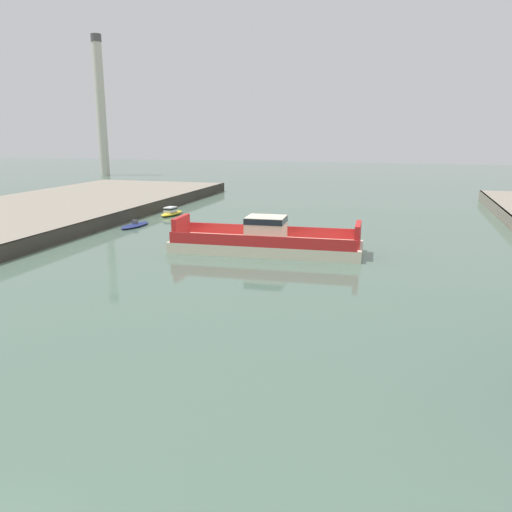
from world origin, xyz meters
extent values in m
cube|color=beige|center=(-1.83, 39.71, 0.55)|extent=(19.49, 6.84, 1.10)
cube|color=red|center=(-1.98, 42.56, 1.65)|extent=(18.42, 1.11, 1.10)
cube|color=red|center=(-1.68, 36.87, 1.65)|extent=(18.42, 1.11, 1.10)
cube|color=beige|center=(-1.83, 39.71, 2.37)|extent=(4.01, 3.40, 2.54)
cube|color=black|center=(-1.83, 39.71, 3.29)|extent=(4.05, 3.44, 0.60)
cube|color=red|center=(7.26, 40.20, 2.20)|extent=(0.72, 4.09, 2.20)
cube|color=red|center=(-10.92, 39.22, 2.20)|extent=(0.72, 4.09, 2.20)
ellipsoid|color=yellow|center=(-21.17, 58.52, 0.28)|extent=(2.28, 5.28, 0.55)
cube|color=silver|center=(-21.21, 58.13, 0.92)|extent=(1.42, 1.91, 0.73)
cube|color=black|center=(-21.21, 58.13, 1.01)|extent=(1.46, 1.96, 0.22)
ellipsoid|color=navy|center=(-21.79, 48.84, 0.18)|extent=(2.32, 5.74, 0.36)
cube|color=#4C4C51|center=(-21.79, 48.84, 0.61)|extent=(0.72, 0.44, 0.50)
cylinder|color=beige|center=(-70.17, 118.87, 18.60)|extent=(2.56, 2.56, 37.20)
cylinder|color=#4C4C4C|center=(-70.17, 118.87, 36.20)|extent=(2.76, 2.76, 2.00)
camera|label=1|loc=(11.31, -9.22, 11.87)|focal=35.90mm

